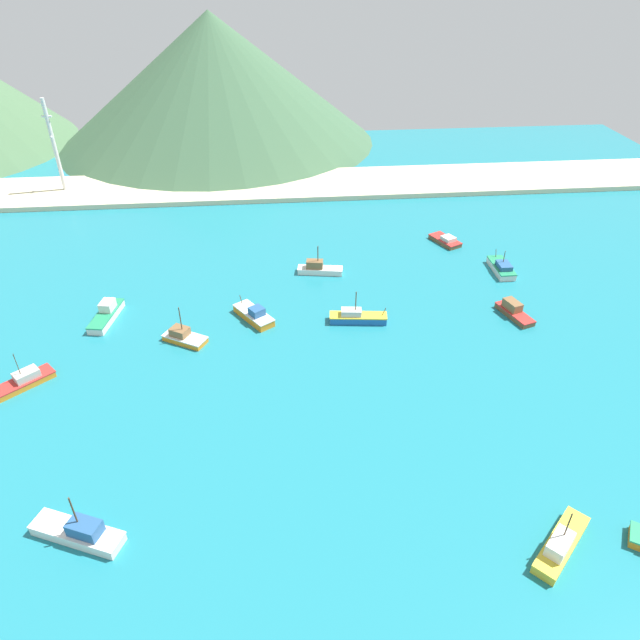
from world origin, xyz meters
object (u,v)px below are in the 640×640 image
(fishing_boat_2, at_px, (502,268))
(fishing_boat_7, at_px, (514,311))
(fishing_boat_10, at_px, (184,337))
(fishing_boat_12, at_px, (357,317))
(fishing_boat_3, at_px, (319,269))
(fishing_boat_9, at_px, (446,240))
(fishing_boat_4, at_px, (107,314))
(radio_tower, at_px, (55,147))
(fishing_boat_1, at_px, (254,315))
(fishing_boat_5, at_px, (22,382))
(fishing_boat_11, at_px, (79,532))
(fishing_boat_0, at_px, (561,544))

(fishing_boat_2, bearing_deg, fishing_boat_7, -102.68)
(fishing_boat_10, xyz_separation_m, fishing_boat_12, (28.65, 2.94, 0.07))
(fishing_boat_3, xyz_separation_m, fishing_boat_9, (28.15, 10.55, -0.31))
(fishing_boat_4, relative_size, radio_tower, 0.43)
(fishing_boat_9, bearing_deg, fishing_boat_1, -147.66)
(fishing_boat_4, distance_m, fishing_boat_5, 18.85)
(fishing_boat_3, bearing_deg, fishing_boat_11, -118.85)
(fishing_boat_2, height_order, fishing_boat_11, fishing_boat_11)
(fishing_boat_0, bearing_deg, fishing_boat_5, 153.46)
(fishing_boat_1, bearing_deg, radio_tower, 127.64)
(fishing_boat_2, bearing_deg, fishing_boat_3, 175.55)
(fishing_boat_11, bearing_deg, fishing_boat_12, 47.22)
(fishing_boat_2, height_order, fishing_boat_12, fishing_boat_12)
(fishing_boat_4, relative_size, fishing_boat_12, 1.01)
(fishing_boat_3, height_order, fishing_boat_11, fishing_boat_11)
(fishing_boat_0, distance_m, fishing_boat_4, 76.05)
(fishing_boat_4, height_order, fishing_boat_12, fishing_boat_12)
(fishing_boat_0, height_order, fishing_boat_10, fishing_boat_10)
(fishing_boat_10, xyz_separation_m, radio_tower, (-36.62, 67.40, 11.07))
(fishing_boat_3, relative_size, fishing_boat_11, 0.83)
(fishing_boat_1, bearing_deg, fishing_boat_5, -156.66)
(fishing_boat_3, distance_m, fishing_boat_11, 64.26)
(fishing_boat_0, relative_size, fishing_boat_9, 1.11)
(fishing_boat_1, relative_size, fishing_boat_5, 0.96)
(fishing_boat_2, bearing_deg, radio_tower, 152.55)
(fishing_boat_10, relative_size, fishing_boat_11, 0.71)
(fishing_boat_9, bearing_deg, fishing_boat_12, -129.67)
(fishing_boat_1, distance_m, fishing_boat_2, 49.49)
(fishing_boat_0, relative_size, radio_tower, 0.37)
(fishing_boat_10, bearing_deg, fishing_boat_3, 40.70)
(fishing_boat_7, xyz_separation_m, radio_tower, (-92.40, 65.08, 10.99))
(fishing_boat_0, distance_m, fishing_boat_10, 60.72)
(fishing_boat_3, bearing_deg, fishing_boat_2, -4.45)
(fishing_boat_7, distance_m, fishing_boat_10, 55.84)
(fishing_boat_4, xyz_separation_m, fishing_boat_12, (42.40, -4.72, -0.07))
(fishing_boat_1, distance_m, fishing_boat_5, 36.48)
(fishing_boat_2, relative_size, fishing_boat_12, 0.84)
(fishing_boat_10, bearing_deg, fishing_boat_5, -157.49)
(fishing_boat_10, height_order, radio_tower, radio_tower)
(fishing_boat_0, relative_size, fishing_boat_11, 0.81)
(fishing_boat_3, relative_size, fishing_boat_4, 0.90)
(fishing_boat_11, distance_m, radio_tower, 107.94)
(fishing_boat_9, bearing_deg, fishing_boat_7, -82.17)
(fishing_boat_2, bearing_deg, fishing_boat_0, -104.54)
(fishing_boat_0, xyz_separation_m, fishing_boat_7, (12.05, 44.44, -0.10))
(fishing_boat_7, xyz_separation_m, fishing_boat_10, (-55.79, -2.32, -0.08))
(fishing_boat_7, height_order, fishing_boat_9, fishing_boat_7)
(fishing_boat_7, xyz_separation_m, fishing_boat_11, (-63.10, -38.23, 0.10))
(fishing_boat_1, xyz_separation_m, radio_tower, (-47.92, 62.14, 10.99))
(fishing_boat_4, relative_size, fishing_boat_7, 1.22)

